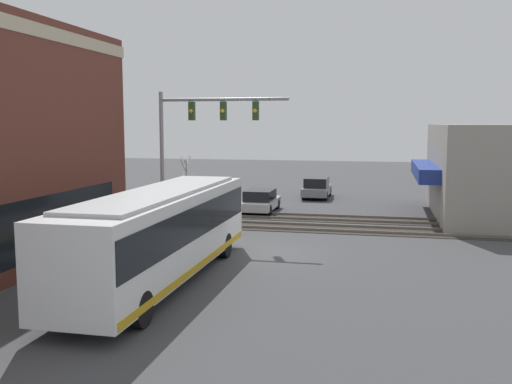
{
  "coord_description": "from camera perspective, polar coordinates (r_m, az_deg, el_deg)",
  "views": [
    {
      "loc": [
        -23.02,
        -4.53,
        5.41
      ],
      "look_at": [
        4.78,
        1.72,
        1.98
      ],
      "focal_mm": 40.0,
      "sensor_mm": 36.0,
      "label": 1
    }
  ],
  "objects": [
    {
      "name": "city_bus",
      "position": [
        19.72,
        -9.42,
        -3.91
      ],
      "size": [
        12.21,
        2.59,
        3.17
      ],
      "color": "white",
      "rests_on": "ground"
    },
    {
      "name": "rail_track_near",
      "position": [
        29.86,
        3.74,
        -3.53
      ],
      "size": [
        2.6,
        60.0,
        0.15
      ],
      "color": "#332D28",
      "rests_on": "ground"
    },
    {
      "name": "pedestrian_at_crossing",
      "position": [
        29.46,
        -7.14,
        -1.88
      ],
      "size": [
        0.34,
        0.34,
        1.85
      ],
      "color": "#473828",
      "rests_on": "ground"
    },
    {
      "name": "rail_track_far",
      "position": [
        32.98,
        4.61,
        -2.55
      ],
      "size": [
        2.6,
        60.0,
        0.15
      ],
      "color": "#332D28",
      "rests_on": "ground"
    },
    {
      "name": "crossing_signal",
      "position": [
        28.92,
        -7.03,
        0.63
      ],
      "size": [
        1.41,
        1.18,
        3.81
      ],
      "color": "gray",
      "rests_on": "ground"
    },
    {
      "name": "parked_car_grey",
      "position": [
        41.85,
        6.1,
        0.36
      ],
      "size": [
        4.3,
        1.82,
        1.51
      ],
      "color": "slate",
      "rests_on": "ground"
    },
    {
      "name": "parked_car_silver",
      "position": [
        34.96,
        0.45,
        -0.96
      ],
      "size": [
        4.27,
        1.82,
        1.39
      ],
      "color": "#B7B7BC",
      "rests_on": "ground"
    },
    {
      "name": "shop_building",
      "position": [
        36.12,
        23.05,
        1.97
      ],
      "size": [
        12.98,
        8.4,
        5.35
      ],
      "color": "gray",
      "rests_on": "ground"
    },
    {
      "name": "traffic_signal_gantry",
      "position": [
        28.11,
        -5.83,
        6.22
      ],
      "size": [
        0.42,
        6.49,
        6.96
      ],
      "color": "gray",
      "rests_on": "ground"
    },
    {
      "name": "ground_plane",
      "position": [
        24.08,
        1.51,
        -6.12
      ],
      "size": [
        120.0,
        120.0,
        0.0
      ],
      "primitive_type": "plane",
      "color": "#424244"
    }
  ]
}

